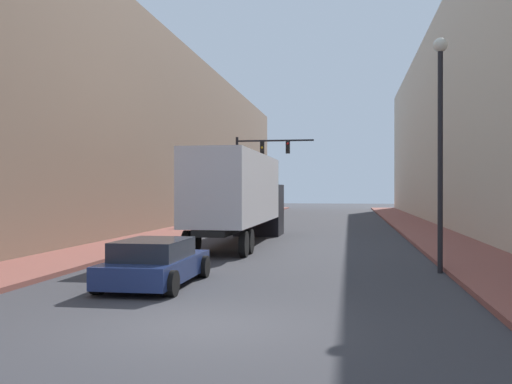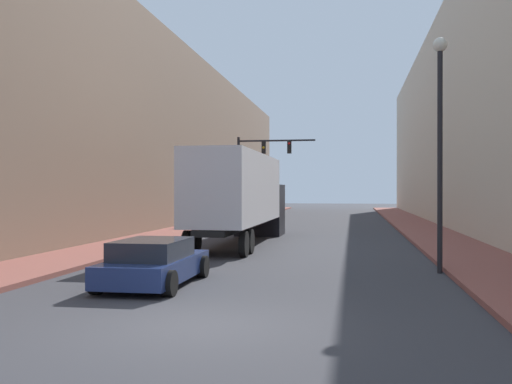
{
  "view_description": "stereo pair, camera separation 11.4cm",
  "coord_description": "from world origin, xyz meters",
  "views": [
    {
      "loc": [
        2.79,
        -10.36,
        2.56
      ],
      "look_at": [
        -0.69,
        10.75,
        2.49
      ],
      "focal_mm": 40.0,
      "sensor_mm": 36.0,
      "label": 1
    },
    {
      "loc": [
        2.9,
        -10.34,
        2.56
      ],
      "look_at": [
        -0.69,
        10.75,
        2.49
      ],
      "focal_mm": 40.0,
      "sensor_mm": 36.0,
      "label": 2
    }
  ],
  "objects": [
    {
      "name": "building_left",
      "position": [
        -11.84,
        30.0,
        6.5
      ],
      "size": [
        6.0,
        80.0,
        13.01
      ],
      "color": "#846B56",
      "rests_on": "ground"
    },
    {
      "name": "semi_truck",
      "position": [
        -2.31,
        16.26,
        2.35
      ],
      "size": [
        2.53,
        13.28,
        4.19
      ],
      "color": "silver",
      "rests_on": "ground"
    },
    {
      "name": "building_right",
      "position": [
        11.84,
        30.0,
        7.6
      ],
      "size": [
        6.0,
        80.0,
        15.2
      ],
      "color": "beige",
      "rests_on": "ground"
    },
    {
      "name": "sidewalk_left",
      "position": [
        -7.26,
        30.0,
        0.07
      ],
      "size": [
        3.15,
        80.0,
        0.15
      ],
      "color": "brown",
      "rests_on": "ground"
    },
    {
      "name": "street_lamp",
      "position": [
        5.54,
        7.87,
        4.61
      ],
      "size": [
        0.44,
        0.44,
        7.25
      ],
      "color": "black",
      "rests_on": "ground"
    },
    {
      "name": "ground_plane",
      "position": [
        0.0,
        0.0,
        0.0
      ],
      "size": [
        200.0,
        200.0,
        0.0
      ],
      "primitive_type": "plane",
      "color": "#38383D"
    },
    {
      "name": "sidewalk_right",
      "position": [
        7.26,
        30.0,
        0.07
      ],
      "size": [
        3.15,
        80.0,
        0.15
      ],
      "color": "brown",
      "rests_on": "ground"
    },
    {
      "name": "traffic_signal_gantry",
      "position": [
        -4.22,
        31.42,
        4.49
      ],
      "size": [
        5.83,
        0.35,
        6.53
      ],
      "color": "black",
      "rests_on": "ground"
    },
    {
      "name": "sedan_car",
      "position": [
        -2.38,
        4.29,
        0.6
      ],
      "size": [
        2.12,
        4.37,
        1.24
      ],
      "color": "navy",
      "rests_on": "ground"
    }
  ]
}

